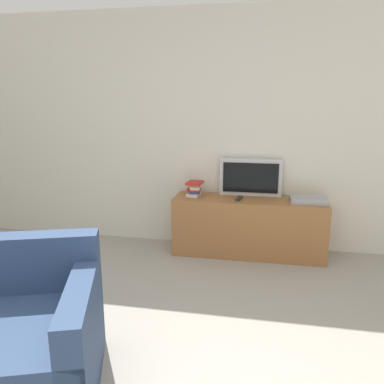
{
  "coord_description": "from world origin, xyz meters",
  "views": [
    {
      "loc": [
        0.6,
        -1.13,
        1.62
      ],
      "look_at": [
        -0.07,
        2.38,
        0.76
      ],
      "focal_mm": 35.0,
      "sensor_mm": 36.0,
      "label": 1
    }
  ],
  "objects": [
    {
      "name": "book_stack",
      "position": [
        -0.11,
        2.78,
        0.7
      ],
      "size": [
        0.18,
        0.23,
        0.16
      ],
      "color": "silver",
      "rests_on": "tv_stand"
    },
    {
      "name": "set_top_box",
      "position": [
        1.09,
        2.73,
        0.64
      ],
      "size": [
        0.37,
        0.27,
        0.05
      ],
      "color": "#99999E",
      "rests_on": "tv_stand"
    },
    {
      "name": "remote_on_stand",
      "position": [
        0.38,
        2.71,
        0.63
      ],
      "size": [
        0.07,
        0.19,
        0.02
      ],
      "rotation": [
        0.0,
        0.0,
        -0.14
      ],
      "color": "#2D2D2D",
      "rests_on": "tv_stand"
    },
    {
      "name": "wall_back",
      "position": [
        0.0,
        3.03,
        1.3
      ],
      "size": [
        9.0,
        0.06,
        2.6
      ],
      "color": "silver",
      "rests_on": "ground_plane"
    },
    {
      "name": "television",
      "position": [
        0.48,
        2.94,
        0.82
      ],
      "size": [
        0.67,
        0.09,
        0.4
      ],
      "color": "silver",
      "rests_on": "tv_stand"
    },
    {
      "name": "tv_stand",
      "position": [
        0.48,
        2.76,
        0.31
      ],
      "size": [
        1.6,
        0.45,
        0.62
      ],
      "color": "#9E6638",
      "rests_on": "ground_plane"
    }
  ]
}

